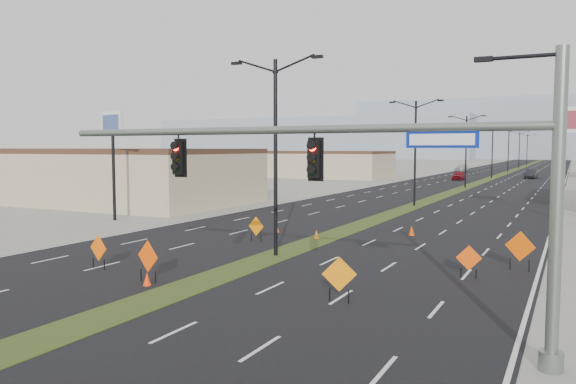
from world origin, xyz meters
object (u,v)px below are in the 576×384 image
at_px(streetlight_4, 508,149).
at_px(construction_sign_5, 520,248).
at_px(cone_2, 412,231).
at_px(pole_sign_west, 113,133).
at_px(streetlight_0, 276,151).
at_px(streetlight_1, 415,149).
at_px(cone_1, 316,235).
at_px(car_left, 459,176).
at_px(construction_sign_2, 256,227).
at_px(car_far, 462,168).
at_px(streetlight_3, 492,149).
at_px(construction_sign_1, 148,258).
at_px(streetlight_6, 527,148).
at_px(cone_3, 276,228).
at_px(streetlight_2, 466,149).
at_px(construction_sign_0, 98,249).
at_px(cone_0, 147,279).
at_px(streetlight_5, 519,149).
at_px(construction_sign_4, 469,259).
at_px(signal_mast, 375,175).
at_px(car_mid, 531,174).
at_px(construction_sign_3, 339,276).

distance_m(streetlight_4, construction_sign_5, 110.78).
relative_size(cone_2, pole_sign_west, 0.08).
xyz_separation_m(streetlight_0, streetlight_1, (0.00, 28.00, 0.00)).
height_order(construction_sign_5, cone_1, construction_sign_5).
distance_m(car_left, cone_1, 69.42).
bearing_deg(cone_1, streetlight_4, 89.81).
height_order(car_left, construction_sign_2, car_left).
bearing_deg(streetlight_4, streetlight_0, -90.00).
bearing_deg(car_far, streetlight_3, -65.07).
height_order(construction_sign_1, pole_sign_west, pole_sign_west).
relative_size(streetlight_6, cone_3, 16.21).
xyz_separation_m(streetlight_2, construction_sign_0, (-5.72, -62.49, -4.49)).
relative_size(streetlight_4, cone_2, 15.65).
distance_m(construction_sign_1, cone_0, 0.96).
xyz_separation_m(car_left, construction_sign_0, (-1.40, -81.67, 0.15)).
bearing_deg(cone_0, pole_sign_west, 137.48).
relative_size(streetlight_2, construction_sign_5, 5.50).
height_order(streetlight_2, construction_sign_5, streetlight_2).
distance_m(streetlight_5, construction_sign_4, 141.07).
relative_size(streetlight_3, construction_sign_5, 5.50).
distance_m(car_far, construction_sign_4, 114.89).
xyz_separation_m(streetlight_3, cone_3, (-3.73, -76.96, -5.11)).
relative_size(construction_sign_2, cone_3, 2.42).
bearing_deg(cone_0, streetlight_4, 89.22).
bearing_deg(cone_0, streetlight_3, 88.98).
xyz_separation_m(signal_mast, streetlight_2, (-8.56, 66.00, 0.63)).
bearing_deg(construction_sign_1, construction_sign_5, 47.92).
bearing_deg(construction_sign_5, car_mid, 109.29).
distance_m(cone_0, cone_3, 15.08).
xyz_separation_m(streetlight_2, cone_1, (-0.35, -50.12, -5.14)).
relative_size(streetlight_2, streetlight_4, 1.00).
distance_m(construction_sign_4, cone_2, 11.73).
bearing_deg(signal_mast, construction_sign_4, 83.07).
relative_size(streetlight_0, construction_sign_2, 6.70).
bearing_deg(signal_mast, streetlight_3, 95.20).
bearing_deg(cone_0, streetlight_5, 89.36).
bearing_deg(streetlight_2, streetlight_3, 90.00).
bearing_deg(streetlight_4, cone_0, -90.78).
bearing_deg(streetlight_5, streetlight_3, -90.00).
bearing_deg(signal_mast, car_mid, 91.16).
bearing_deg(streetlight_6, streetlight_5, -90.00).
bearing_deg(construction_sign_5, streetlight_3, 113.94).
xyz_separation_m(streetlight_5, cone_3, (-3.73, -132.96, -5.11)).
height_order(streetlight_0, streetlight_6, same).
distance_m(streetlight_5, cone_0, 147.99).
bearing_deg(streetlight_2, construction_sign_0, -95.23).
distance_m(car_far, construction_sign_0, 119.05).
bearing_deg(construction_sign_4, streetlight_3, 81.04).
distance_m(signal_mast, cone_0, 11.35).
bearing_deg(construction_sign_3, cone_1, 93.16).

